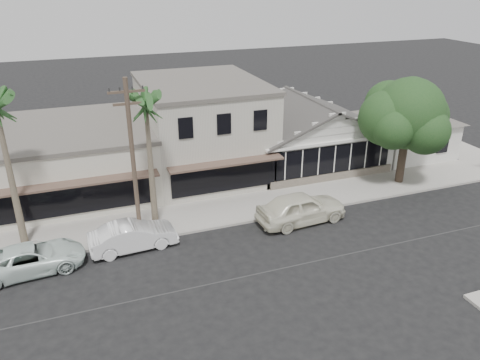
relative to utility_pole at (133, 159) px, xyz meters
name	(u,v)px	position (x,y,z in m)	size (l,w,h in m)	color
ground	(331,258)	(9.00, -5.20, -4.79)	(140.00, 140.00, 0.00)	black
sidewalk_north	(154,223)	(1.00, 1.55, -4.71)	(90.00, 3.50, 0.15)	#9E9991
corner_shop	(308,130)	(14.00, 7.27, -2.17)	(10.40, 8.60, 5.10)	white
side_cottage	(404,136)	(22.20, 6.30, -3.29)	(6.00, 6.00, 3.00)	white
row_building_near	(202,129)	(6.00, 8.30, -1.54)	(8.00, 10.00, 6.50)	beige
row_building_midnear	(73,160)	(-3.00, 8.30, -2.69)	(10.00, 10.00, 4.20)	beige
utility_pole	(133,159)	(0.00, 0.00, 0.00)	(1.80, 0.24, 9.00)	brown
car_0	(301,208)	(9.26, -1.15, -3.87)	(2.16, 5.38, 1.83)	white
car_1	(133,236)	(-0.47, -0.75, -4.03)	(1.60, 4.60, 1.51)	white
car_2	(31,258)	(-5.47, -1.10, -4.09)	(2.33, 5.06, 1.41)	white
shade_tree	(406,115)	(18.23, 1.72, 0.10)	(6.69, 6.05, 7.43)	#413427
palm_east	(146,105)	(1.00, 0.84, 2.54)	(2.93, 2.93, 8.54)	#726651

